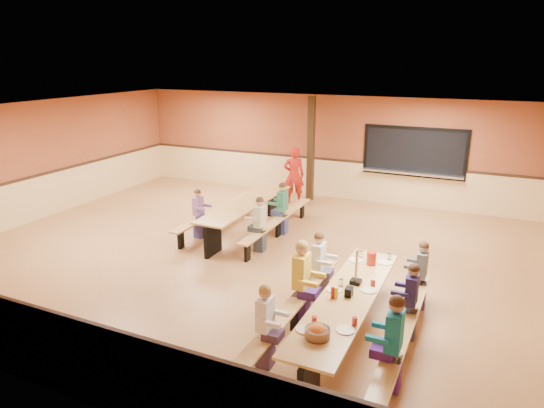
% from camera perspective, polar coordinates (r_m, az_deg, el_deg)
% --- Properties ---
extents(ground, '(12.00, 12.00, 0.00)m').
position_cam_1_polar(ground, '(10.49, -3.00, -5.79)').
color(ground, '#915F37').
rests_on(ground, ground).
extents(room_envelope, '(12.04, 10.04, 3.02)m').
position_cam_1_polar(room_envelope, '(10.24, -3.06, -2.23)').
color(room_envelope, brown).
rests_on(room_envelope, ground).
extents(kitchen_pass_through, '(2.78, 0.28, 1.38)m').
position_cam_1_polar(kitchen_pass_through, '(13.88, 16.36, 5.64)').
color(kitchen_pass_through, black).
rests_on(kitchen_pass_through, ground).
extents(structural_post, '(0.18, 0.18, 3.00)m').
position_cam_1_polar(structural_post, '(14.02, 4.59, 6.43)').
color(structural_post, black).
rests_on(structural_post, ground).
extents(cafeteria_table_main, '(1.91, 3.70, 0.74)m').
position_cam_1_polar(cafeteria_table_main, '(7.30, 8.79, -12.16)').
color(cafeteria_table_main, '#B48747').
rests_on(cafeteria_table_main, ground).
extents(cafeteria_table_second, '(1.91, 3.70, 0.74)m').
position_cam_1_polar(cafeteria_table_second, '(11.57, -3.01, -0.80)').
color(cafeteria_table_second, '#B48747').
rests_on(cafeteria_table_second, ground).
extents(seated_child_white_left, '(0.36, 0.30, 1.20)m').
position_cam_1_polar(seated_child_white_left, '(6.68, -0.79, -14.24)').
color(seated_child_white_left, white).
rests_on(seated_child_white_left, ground).
extents(seated_adult_yellow, '(0.43, 0.35, 1.34)m').
position_cam_1_polar(seated_adult_yellow, '(7.70, 3.48, -9.13)').
color(seated_adult_yellow, yellow).
rests_on(seated_adult_yellow, ground).
extents(seated_child_grey_left, '(0.37, 0.30, 1.21)m').
position_cam_1_polar(seated_child_grey_left, '(8.41, 5.47, -7.34)').
color(seated_child_grey_left, silver).
rests_on(seated_child_grey_left, ground).
extents(seated_child_teal_right, '(0.41, 0.33, 1.29)m').
position_cam_1_polar(seated_child_teal_right, '(6.43, 14.10, -15.70)').
color(seated_child_teal_right, '#157495').
rests_on(seated_child_teal_right, ground).
extents(seated_child_navy_right, '(0.36, 0.29, 1.18)m').
position_cam_1_polar(seated_child_navy_right, '(7.57, 16.02, -11.00)').
color(seated_child_navy_right, '#221B4C').
rests_on(seated_child_navy_right, ground).
extents(seated_child_char_right, '(0.35, 0.28, 1.16)m').
position_cam_1_polar(seated_child_char_right, '(8.47, 17.13, -8.04)').
color(seated_child_char_right, '#52565D').
rests_on(seated_child_char_right, ground).
extents(seated_child_purple_sec, '(0.34, 0.28, 1.15)m').
position_cam_1_polar(seated_child_purple_sec, '(11.29, -8.65, -1.17)').
color(seated_child_purple_sec, slate).
rests_on(seated_child_purple_sec, ground).
extents(seated_child_green_sec, '(0.38, 0.31, 1.23)m').
position_cam_1_polar(seated_child_green_sec, '(11.42, 1.24, -0.55)').
color(seated_child_green_sec, '#286749').
rests_on(seated_child_green_sec, ground).
extents(seated_child_tan_sec, '(0.37, 0.30, 1.20)m').
position_cam_1_polar(seated_child_tan_sec, '(10.38, -1.43, -2.46)').
color(seated_child_tan_sec, '#BAB293').
rests_on(seated_child_tan_sec, ground).
extents(standing_woman, '(0.71, 0.61, 1.63)m').
position_cam_1_polar(standing_woman, '(13.81, 2.59, 3.40)').
color(standing_woman, '#B01C14').
rests_on(standing_woman, ground).
extents(punch_pitcher, '(0.16, 0.16, 0.22)m').
position_cam_1_polar(punch_pitcher, '(8.24, 11.62, -6.29)').
color(punch_pitcher, '#B02117').
rests_on(punch_pitcher, cafeteria_table_main).
extents(chip_bowl, '(0.32, 0.32, 0.15)m').
position_cam_1_polar(chip_bowl, '(6.18, 5.37, -14.75)').
color(chip_bowl, orange).
rests_on(chip_bowl, cafeteria_table_main).
extents(napkin_dispenser, '(0.10, 0.14, 0.13)m').
position_cam_1_polar(napkin_dispenser, '(7.18, 9.04, -10.18)').
color(napkin_dispenser, black).
rests_on(napkin_dispenser, cafeteria_table_main).
extents(condiment_mustard, '(0.06, 0.06, 0.17)m').
position_cam_1_polar(condiment_mustard, '(7.09, 7.56, -10.31)').
color(condiment_mustard, yellow).
rests_on(condiment_mustard, cafeteria_table_main).
extents(condiment_ketchup, '(0.06, 0.06, 0.17)m').
position_cam_1_polar(condiment_ketchup, '(7.09, 7.15, -10.27)').
color(condiment_ketchup, '#B2140F').
rests_on(condiment_ketchup, cafeteria_table_main).
extents(table_paddle, '(0.16, 0.16, 0.56)m').
position_cam_1_polar(table_paddle, '(7.53, 9.86, -8.26)').
color(table_paddle, black).
rests_on(table_paddle, cafeteria_table_main).
extents(place_settings, '(0.65, 3.30, 0.11)m').
position_cam_1_polar(place_settings, '(7.18, 8.89, -10.28)').
color(place_settings, beige).
rests_on(place_settings, cafeteria_table_main).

